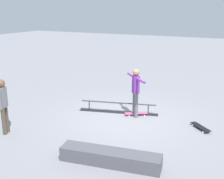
# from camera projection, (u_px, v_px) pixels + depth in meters

# --- Properties ---
(ground_plane) EXTENTS (60.00, 60.00, 0.00)m
(ground_plane) POSITION_uv_depth(u_px,v_px,m) (126.00, 118.00, 9.61)
(ground_plane) COLOR gray
(grind_rail) EXTENTS (2.85, 1.00, 0.39)m
(grind_rail) POSITION_uv_depth(u_px,v_px,m) (118.00, 108.00, 10.12)
(grind_rail) COLOR black
(grind_rail) RESTS_ON ground_plane
(skate_ledge) EXTENTS (2.53, 0.89, 0.35)m
(skate_ledge) POSITION_uv_depth(u_px,v_px,m) (110.00, 157.00, 6.74)
(skate_ledge) COLOR #595960
(skate_ledge) RESTS_ON ground_plane
(skater_main) EXTENTS (1.03, 1.02, 1.71)m
(skater_main) POSITION_uv_depth(u_px,v_px,m) (136.00, 89.00, 9.49)
(skater_main) COLOR slate
(skater_main) RESTS_ON ground_plane
(skateboard_main) EXTENTS (0.78, 0.60, 0.09)m
(skateboard_main) POSITION_uv_depth(u_px,v_px,m) (136.00, 113.00, 9.86)
(skateboard_main) COLOR #E05993
(skateboard_main) RESTS_ON ground_plane
(bystander_grey_shirt) EXTENTS (0.26, 0.38, 1.68)m
(bystander_grey_shirt) POSITION_uv_depth(u_px,v_px,m) (3.00, 104.00, 8.21)
(bystander_grey_shirt) COLOR brown
(bystander_grey_shirt) RESTS_ON ground_plane
(loose_skateboard_black) EXTENTS (0.72, 0.69, 0.09)m
(loose_skateboard_black) POSITION_uv_depth(u_px,v_px,m) (200.00, 127.00, 8.73)
(loose_skateboard_black) COLOR black
(loose_skateboard_black) RESTS_ON ground_plane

